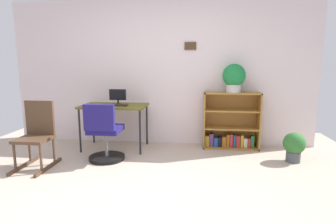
{
  "coord_description": "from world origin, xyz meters",
  "views": [
    {
      "loc": [
        0.66,
        -2.61,
        1.39
      ],
      "look_at": [
        0.21,
        1.4,
        0.68
      ],
      "focal_mm": 29.46,
      "sensor_mm": 36.0,
      "label": 1
    }
  ],
  "objects_px": {
    "monitor": "(118,97)",
    "office_chair": "(105,137)",
    "desk": "(114,108)",
    "bookshelf_low": "(230,124)",
    "keyboard": "(114,105)",
    "rocking_chair": "(37,134)",
    "potted_plant_on_shelf": "(234,77)",
    "potted_plant_floor": "(294,146)"
  },
  "relations": [
    {
      "from": "keyboard",
      "to": "rocking_chair",
      "type": "relative_size",
      "value": 0.48
    },
    {
      "from": "desk",
      "to": "rocking_chair",
      "type": "xyz_separation_m",
      "value": [
        -0.8,
        -0.91,
        -0.22
      ]
    },
    {
      "from": "keyboard",
      "to": "monitor",
      "type": "bearing_deg",
      "value": 79.22
    },
    {
      "from": "monitor",
      "to": "bookshelf_low",
      "type": "height_order",
      "value": "monitor"
    },
    {
      "from": "monitor",
      "to": "desk",
      "type": "bearing_deg",
      "value": -131.64
    },
    {
      "from": "potted_plant_floor",
      "to": "bookshelf_low",
      "type": "bearing_deg",
      "value": 143.28
    },
    {
      "from": "bookshelf_low",
      "to": "potted_plant_on_shelf",
      "type": "xyz_separation_m",
      "value": [
        0.02,
        -0.06,
        0.78
      ]
    },
    {
      "from": "office_chair",
      "to": "monitor",
      "type": "bearing_deg",
      "value": 89.19
    },
    {
      "from": "rocking_chair",
      "to": "potted_plant_on_shelf",
      "type": "relative_size",
      "value": 1.95
    },
    {
      "from": "bookshelf_low",
      "to": "potted_plant_floor",
      "type": "height_order",
      "value": "bookshelf_low"
    },
    {
      "from": "bookshelf_low",
      "to": "potted_plant_on_shelf",
      "type": "bearing_deg",
      "value": -69.41
    },
    {
      "from": "potted_plant_floor",
      "to": "rocking_chair",
      "type": "bearing_deg",
      "value": -170.97
    },
    {
      "from": "desk",
      "to": "potted_plant_floor",
      "type": "height_order",
      "value": "desk"
    },
    {
      "from": "office_chair",
      "to": "rocking_chair",
      "type": "height_order",
      "value": "rocking_chair"
    },
    {
      "from": "desk",
      "to": "keyboard",
      "type": "relative_size",
      "value": 2.43
    },
    {
      "from": "rocking_chair",
      "to": "bookshelf_low",
      "type": "xyz_separation_m",
      "value": [
        2.69,
        1.18,
        -0.05
      ]
    },
    {
      "from": "monitor",
      "to": "office_chair",
      "type": "relative_size",
      "value": 0.32
    },
    {
      "from": "keyboard",
      "to": "potted_plant_on_shelf",
      "type": "height_order",
      "value": "potted_plant_on_shelf"
    },
    {
      "from": "rocking_chair",
      "to": "potted_plant_floor",
      "type": "xyz_separation_m",
      "value": [
        3.52,
        0.56,
        -0.21
      ]
    },
    {
      "from": "monitor",
      "to": "potted_plant_floor",
      "type": "height_order",
      "value": "monitor"
    },
    {
      "from": "monitor",
      "to": "rocking_chair",
      "type": "height_order",
      "value": "monitor"
    },
    {
      "from": "desk",
      "to": "monitor",
      "type": "height_order",
      "value": "monitor"
    },
    {
      "from": "desk",
      "to": "keyboard",
      "type": "distance_m",
      "value": 0.1
    },
    {
      "from": "desk",
      "to": "keyboard",
      "type": "bearing_deg",
      "value": -73.0
    },
    {
      "from": "keyboard",
      "to": "potted_plant_on_shelf",
      "type": "xyz_separation_m",
      "value": [
        1.89,
        0.29,
        0.44
      ]
    },
    {
      "from": "bookshelf_low",
      "to": "potted_plant_on_shelf",
      "type": "relative_size",
      "value": 2.03
    },
    {
      "from": "rocking_chair",
      "to": "potted_plant_floor",
      "type": "distance_m",
      "value": 3.57
    },
    {
      "from": "rocking_chair",
      "to": "bookshelf_low",
      "type": "bearing_deg",
      "value": 23.62
    },
    {
      "from": "keyboard",
      "to": "desk",
      "type": "bearing_deg",
      "value": 107.0
    },
    {
      "from": "keyboard",
      "to": "office_chair",
      "type": "distance_m",
      "value": 0.66
    },
    {
      "from": "desk",
      "to": "bookshelf_low",
      "type": "bearing_deg",
      "value": 8.07
    },
    {
      "from": "bookshelf_low",
      "to": "potted_plant_on_shelf",
      "type": "distance_m",
      "value": 0.78
    },
    {
      "from": "keyboard",
      "to": "potted_plant_floor",
      "type": "bearing_deg",
      "value": -5.81
    },
    {
      "from": "keyboard",
      "to": "office_chair",
      "type": "relative_size",
      "value": 0.5
    },
    {
      "from": "desk",
      "to": "monitor",
      "type": "bearing_deg",
      "value": 48.36
    },
    {
      "from": "keyboard",
      "to": "rocking_chair",
      "type": "bearing_deg",
      "value": -134.65
    },
    {
      "from": "office_chair",
      "to": "potted_plant_floor",
      "type": "distance_m",
      "value": 2.7
    },
    {
      "from": "rocking_chair",
      "to": "bookshelf_low",
      "type": "distance_m",
      "value": 2.94
    },
    {
      "from": "office_chair",
      "to": "rocking_chair",
      "type": "relative_size",
      "value": 0.95
    },
    {
      "from": "bookshelf_low",
      "to": "potted_plant_floor",
      "type": "bearing_deg",
      "value": -36.72
    },
    {
      "from": "desk",
      "to": "rocking_chair",
      "type": "relative_size",
      "value": 1.17
    },
    {
      "from": "desk",
      "to": "monitor",
      "type": "xyz_separation_m",
      "value": [
        0.05,
        0.05,
        0.19
      ]
    }
  ]
}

